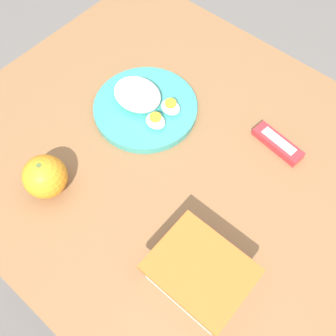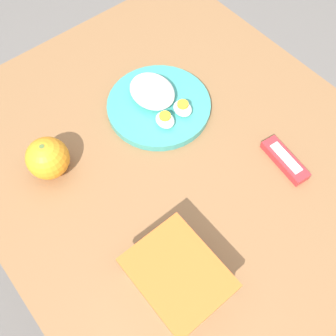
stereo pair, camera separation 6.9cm
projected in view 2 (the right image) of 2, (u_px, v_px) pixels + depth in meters
ground_plane at (177, 263)px, 1.51m from camera, size 10.00×10.00×0.00m
table at (182, 187)px, 0.95m from camera, size 1.00×0.82×0.77m
food_container at (178, 278)px, 0.68m from camera, size 0.17×0.13×0.07m
orange_fruit at (48, 158)px, 0.79m from camera, size 0.09×0.09×0.09m
rice_plate at (158, 102)px, 0.89m from camera, size 0.24×0.24×0.06m
candy_bar at (285, 160)px, 0.83m from camera, size 0.12×0.05×0.02m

